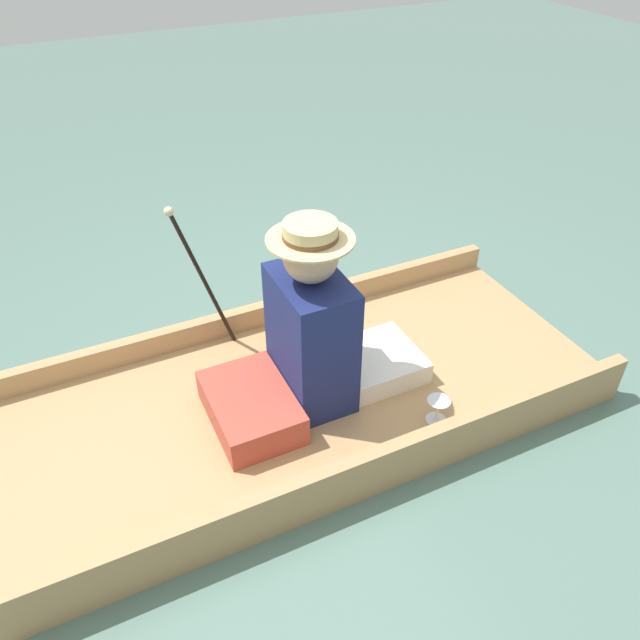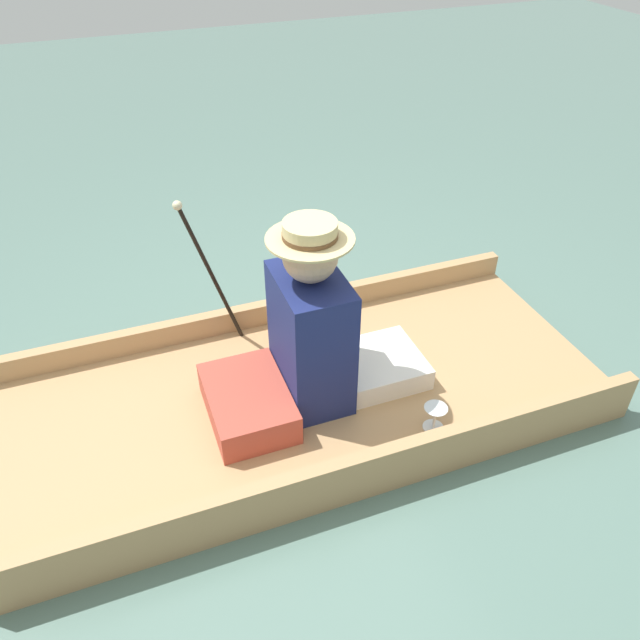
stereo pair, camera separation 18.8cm
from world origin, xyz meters
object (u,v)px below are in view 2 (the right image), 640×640
object	(u,v)px
seated_person	(322,330)
walking_cane	(206,263)
teddy_bear	(291,316)
wine_glass	(435,413)

from	to	relation	value
seated_person	walking_cane	distance (m)	0.67
seated_person	teddy_bear	distance (m)	0.44
seated_person	teddy_bear	world-z (taller)	seated_person
teddy_bear	wine_glass	distance (m)	0.89
wine_glass	walking_cane	bearing A→B (deg)	-140.73
walking_cane	teddy_bear	bearing A→B (deg)	69.97
seated_person	wine_glass	world-z (taller)	seated_person
seated_person	wine_glass	size ratio (longest dim) A/B	7.30
walking_cane	seated_person	bearing A→B (deg)	36.54
seated_person	walking_cane	xyz separation A→B (m)	(-0.53, -0.39, 0.13)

